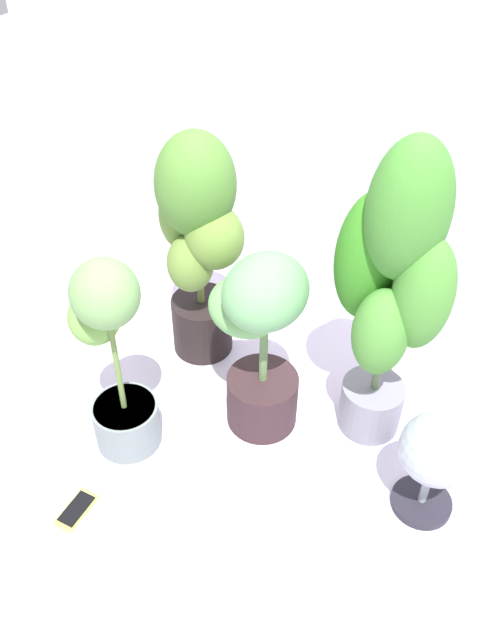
{
  "coord_description": "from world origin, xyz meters",
  "views": [
    {
      "loc": [
        0.73,
        -1.13,
        1.73
      ],
      "look_at": [
        -0.07,
        0.18,
        0.39
      ],
      "focal_mm": 37.28,
      "sensor_mm": 36.0,
      "label": 1
    }
  ],
  "objects_px": {
    "potted_plant_front_left": "(112,354)",
    "cell_phone": "(77,509)",
    "potted_plant_center": "(259,333)",
    "potted_plant_back_right": "(392,281)",
    "floor_fan": "(436,454)",
    "potted_plant_back_left": "(198,234)"
  },
  "relations": [
    {
      "from": "floor_fan",
      "to": "potted_plant_back_right",
      "type": "bearing_deg",
      "value": 39.56
    },
    {
      "from": "potted_plant_back_left",
      "to": "cell_phone",
      "type": "relative_size",
      "value": 5.82
    },
    {
      "from": "potted_plant_back_left",
      "to": "cell_phone",
      "type": "xyz_separation_m",
      "value": [
        0.07,
        -0.79,
        -0.5
      ]
    },
    {
      "from": "potted_plant_center",
      "to": "potted_plant_back_left",
      "type": "xyz_separation_m",
      "value": [
        -0.34,
        0.19,
        0.13
      ]
    },
    {
      "from": "potted_plant_back_right",
      "to": "floor_fan",
      "type": "bearing_deg",
      "value": -37.32
    },
    {
      "from": "potted_plant_center",
      "to": "cell_phone",
      "type": "xyz_separation_m",
      "value": [
        -0.27,
        -0.6,
        -0.37
      ]
    },
    {
      "from": "potted_plant_center",
      "to": "potted_plant_front_left",
      "type": "relative_size",
      "value": 0.92
    },
    {
      "from": "potted_plant_front_left",
      "to": "cell_phone",
      "type": "xyz_separation_m",
      "value": [
        0.05,
        -0.3,
        -0.37
      ]
    },
    {
      "from": "potted_plant_center",
      "to": "potted_plant_back_left",
      "type": "height_order",
      "value": "potted_plant_back_left"
    },
    {
      "from": "potted_plant_back_right",
      "to": "potted_plant_back_left",
      "type": "xyz_separation_m",
      "value": [
        -0.67,
        0.03,
        -0.1
      ]
    },
    {
      "from": "potted_plant_center",
      "to": "potted_plant_front_left",
      "type": "height_order",
      "value": "potted_plant_front_left"
    },
    {
      "from": "potted_plant_front_left",
      "to": "floor_fan",
      "type": "xyz_separation_m",
      "value": [
        0.92,
        0.26,
        -0.13
      ]
    },
    {
      "from": "potted_plant_back_right",
      "to": "cell_phone",
      "type": "bearing_deg",
      "value": -128.33
    },
    {
      "from": "cell_phone",
      "to": "floor_fan",
      "type": "distance_m",
      "value": 1.06
    },
    {
      "from": "potted_plant_front_left",
      "to": "potted_plant_back_left",
      "type": "height_order",
      "value": "potted_plant_back_left"
    },
    {
      "from": "potted_plant_front_left",
      "to": "floor_fan",
      "type": "height_order",
      "value": "potted_plant_front_left"
    },
    {
      "from": "potted_plant_front_left",
      "to": "cell_phone",
      "type": "height_order",
      "value": "potted_plant_front_left"
    },
    {
      "from": "potted_plant_front_left",
      "to": "cell_phone",
      "type": "distance_m",
      "value": 0.48
    },
    {
      "from": "potted_plant_center",
      "to": "cell_phone",
      "type": "relative_size",
      "value": 4.44
    },
    {
      "from": "potted_plant_center",
      "to": "cell_phone",
      "type": "height_order",
      "value": "potted_plant_center"
    },
    {
      "from": "potted_plant_back_right",
      "to": "potted_plant_center",
      "type": "xyz_separation_m",
      "value": [
        -0.33,
        -0.16,
        -0.23
      ]
    },
    {
      "from": "cell_phone",
      "to": "floor_fan",
      "type": "xyz_separation_m",
      "value": [
        0.87,
        0.55,
        0.24
      ]
    }
  ]
}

